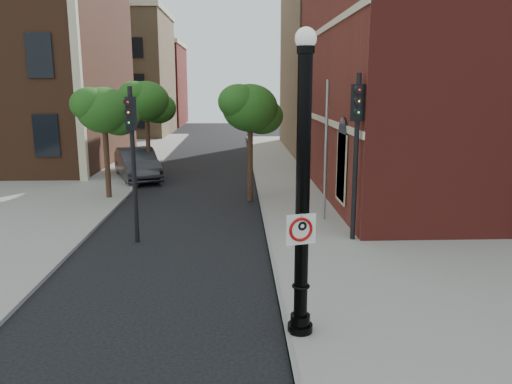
{
  "coord_description": "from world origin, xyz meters",
  "views": [
    {
      "loc": [
        1.06,
        -9.23,
        5.01
      ],
      "look_at": [
        1.49,
        2.0,
        2.61
      ],
      "focal_mm": 35.0,
      "sensor_mm": 36.0,
      "label": 1
    }
  ],
  "objects_px": {
    "lamppost": "(303,203)",
    "parked_car": "(137,164)",
    "traffic_signal_left": "(132,139)",
    "no_parking_sign": "(301,229)",
    "traffic_signal_right": "(357,131)"
  },
  "relations": [
    {
      "from": "lamppost",
      "to": "parked_car",
      "type": "distance_m",
      "value": 19.13
    },
    {
      "from": "parked_car",
      "to": "traffic_signal_left",
      "type": "distance_m",
      "value": 11.81
    },
    {
      "from": "lamppost",
      "to": "no_parking_sign",
      "type": "height_order",
      "value": "lamppost"
    },
    {
      "from": "traffic_signal_right",
      "to": "lamppost",
      "type": "bearing_deg",
      "value": -132.41
    },
    {
      "from": "no_parking_sign",
      "to": "traffic_signal_left",
      "type": "distance_m",
      "value": 8.08
    },
    {
      "from": "traffic_signal_right",
      "to": "no_parking_sign",
      "type": "bearing_deg",
      "value": -132.23
    },
    {
      "from": "lamppost",
      "to": "traffic_signal_left",
      "type": "relative_size",
      "value": 1.21
    },
    {
      "from": "no_parking_sign",
      "to": "lamppost",
      "type": "bearing_deg",
      "value": 61.1
    },
    {
      "from": "traffic_signal_left",
      "to": "traffic_signal_right",
      "type": "relative_size",
      "value": 0.93
    },
    {
      "from": "no_parking_sign",
      "to": "traffic_signal_right",
      "type": "height_order",
      "value": "traffic_signal_right"
    },
    {
      "from": "lamppost",
      "to": "no_parking_sign",
      "type": "relative_size",
      "value": 10.01
    },
    {
      "from": "parked_car",
      "to": "traffic_signal_left",
      "type": "xyz_separation_m",
      "value": [
        2.16,
        -11.33,
        2.51
      ]
    },
    {
      "from": "parked_car",
      "to": "traffic_signal_right",
      "type": "height_order",
      "value": "traffic_signal_right"
    },
    {
      "from": "lamppost",
      "to": "parked_car",
      "type": "height_order",
      "value": "lamppost"
    },
    {
      "from": "traffic_signal_left",
      "to": "parked_car",
      "type": "bearing_deg",
      "value": 81.52
    }
  ]
}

